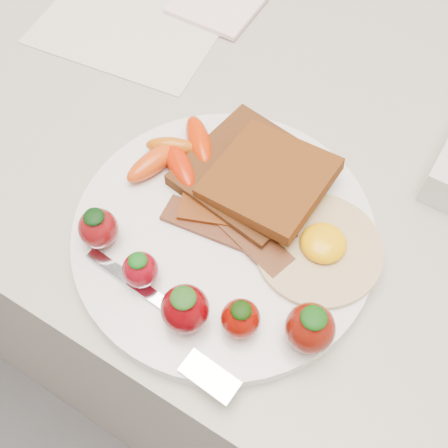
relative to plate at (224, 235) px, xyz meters
The scene contains 9 objects.
counter 0.48m from the plate, 82.60° to the left, with size 2.00×0.60×0.90m, color gray.
plate is the anchor object (origin of this frame).
toast_lower 0.06m from the plate, 97.41° to the left, with size 0.11×0.11×0.01m, color #331F0A.
toast_upper 0.06m from the plate, 76.59° to the left, with size 0.10×0.10×0.01m, color #4A1E0B.
fried_egg 0.09m from the plate, 17.87° to the left, with size 0.13×0.13×0.02m.
bacon_strips 0.02m from the plate, 54.79° to the left, with size 0.13×0.07×0.01m.
baby_carrots 0.09m from the plate, 151.94° to the left, with size 0.08×0.10×0.02m.
strawberries 0.08m from the plate, 71.42° to the right, with size 0.23×0.08×0.05m.
fork 0.10m from the plate, 83.96° to the right, with size 0.17×0.05×0.00m.
Camera 1 is at (0.11, 1.34, 1.35)m, focal length 45.00 mm.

